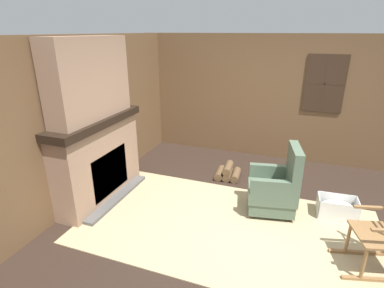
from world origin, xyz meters
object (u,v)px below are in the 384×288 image
Objects in this scene: rocking_chair at (384,238)px; oil_lamp_vase at (59,124)px; armchair at (275,189)px; storage_case at (96,112)px; firewood_stack at (228,173)px; laundry_basket at (337,208)px.

oil_lamp_vase is at bearing -9.24° from rocking_chair.
oil_lamp_vase is (-2.60, -1.10, 1.00)m from armchair.
oil_lamp_vase is 0.73m from storage_case.
firewood_stack is (-2.05, 1.56, -0.31)m from rocking_chair.
rocking_chair is 2.14× the size of laundry_basket.
laundry_basket is (0.84, 0.17, -0.22)m from armchair.
oil_lamp_vase is (-3.79, -0.36, 0.96)m from rocking_chair.
armchair is 2.26× the size of firewood_stack.
storage_case reaches higher than armchair.
firewood_stack is 1.92× the size of oil_lamp_vase.
armchair is 3.00m from oil_lamp_vase.
rocking_chair is at bearing 5.39° from oil_lamp_vase.
storage_case is (-3.45, -0.54, 1.20)m from laundry_basket.
rocking_chair is 1.01m from laundry_basket.
oil_lamp_vase is at bearing -90.01° from storage_case.
laundry_basket is at bearing -84.21° from rocking_chair.
firewood_stack is 1.95× the size of storage_case.
oil_lamp_vase is (-1.74, -1.92, 1.27)m from firewood_stack.
armchair is 0.88× the size of rocking_chair.
armchair reaches higher than firewood_stack.
armchair is 4.41× the size of storage_case.
rocking_chair is at bearing 136.95° from armchair.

